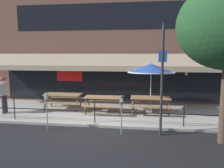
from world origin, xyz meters
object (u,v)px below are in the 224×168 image
(parking_meter_near, at_px, (46,100))
(parking_meter_far, at_px, (122,103))
(picnic_table_centre, at_px, (104,100))
(patio_umbrella_right, at_px, (151,69))
(picnic_table_left, at_px, (63,97))
(street_sign_pole, at_px, (162,79))
(picnic_table_right, at_px, (150,100))
(pedestrian_walking, at_px, (4,93))

(parking_meter_near, height_order, parking_meter_far, same)
(picnic_table_centre, xyz_separation_m, parking_meter_far, (1.04, -2.41, 0.44))
(patio_umbrella_right, relative_size, parking_meter_far, 1.67)
(picnic_table_left, xyz_separation_m, street_sign_pole, (4.55, -2.69, 1.27))
(parking_meter_far, bearing_deg, picnic_table_centre, 113.42)
(parking_meter_near, bearing_deg, picnic_table_left, 97.88)
(picnic_table_right, height_order, parking_meter_near, parking_meter_near)
(parking_meter_far, bearing_deg, street_sign_pole, 6.52)
(patio_umbrella_right, relative_size, pedestrian_walking, 1.39)
(patio_umbrella_right, bearing_deg, picnic_table_centre, -173.30)
(picnic_table_centre, height_order, patio_umbrella_right, patio_umbrella_right)
(parking_meter_near, relative_size, street_sign_pole, 0.37)
(picnic_table_centre, distance_m, picnic_table_right, 2.16)
(patio_umbrella_right, xyz_separation_m, parking_meter_near, (-3.91, -2.53, -1.03))
(patio_umbrella_right, height_order, parking_meter_near, patio_umbrella_right)
(parking_meter_far, bearing_deg, patio_umbrella_right, 67.45)
(parking_meter_near, distance_m, street_sign_pole, 4.26)
(picnic_table_centre, height_order, parking_meter_far, parking_meter_far)
(picnic_table_left, relative_size, picnic_table_right, 1.00)
(pedestrian_walking, bearing_deg, parking_meter_far, -17.36)
(pedestrian_walking, height_order, parking_meter_far, pedestrian_walking)
(picnic_table_left, distance_m, street_sign_pole, 5.44)
(parking_meter_near, bearing_deg, picnic_table_centre, 52.18)
(picnic_table_right, bearing_deg, picnic_table_left, 177.11)
(picnic_table_left, relative_size, street_sign_pole, 0.47)
(street_sign_pole, bearing_deg, picnic_table_right, 96.11)
(parking_meter_far, relative_size, street_sign_pole, 0.37)
(picnic_table_centre, bearing_deg, patio_umbrella_right, 6.70)
(picnic_table_left, relative_size, pedestrian_walking, 1.05)
(pedestrian_walking, distance_m, parking_meter_near, 3.25)
(picnic_table_right, relative_size, parking_meter_far, 1.27)
(picnic_table_right, xyz_separation_m, patio_umbrella_right, (0.00, 0.03, 1.47))
(picnic_table_centre, xyz_separation_m, pedestrian_walking, (-4.58, -0.65, 0.35))
(picnic_table_centre, height_order, street_sign_pole, street_sign_pole)
(patio_umbrella_right, bearing_deg, picnic_table_right, -90.00)
(picnic_table_centre, bearing_deg, pedestrian_walking, -171.93)
(picnic_table_left, distance_m, parking_meter_far, 4.29)
(picnic_table_centre, relative_size, patio_umbrella_right, 0.76)
(patio_umbrella_right, bearing_deg, parking_meter_far, -112.55)
(picnic_table_centre, relative_size, street_sign_pole, 0.47)
(pedestrian_walking, bearing_deg, street_sign_pole, -12.90)
(picnic_table_left, xyz_separation_m, picnic_table_right, (4.29, -0.22, 0.00))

